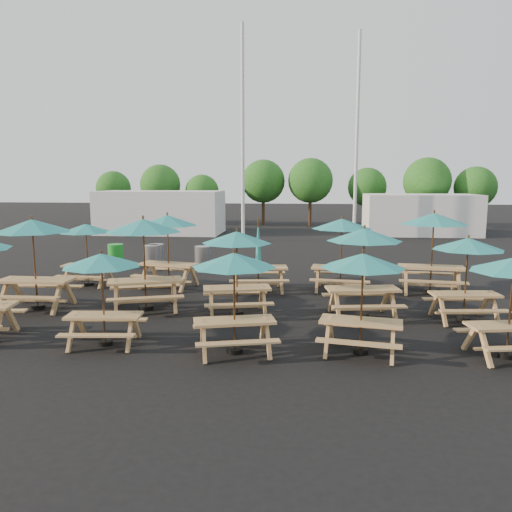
# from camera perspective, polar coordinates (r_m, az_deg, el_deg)

# --- Properties ---
(ground) EXTENTS (120.00, 120.00, 0.00)m
(ground) POSITION_cam_1_polar(r_m,az_deg,el_deg) (14.92, -0.58, -5.06)
(ground) COLOR black
(ground) RESTS_ON ground
(picnic_unit_1) EXTENTS (2.08, 2.08, 2.52)m
(picnic_unit_1) POSITION_cam_1_polar(r_m,az_deg,el_deg) (14.85, -24.18, 2.53)
(picnic_unit_1) COLOR #A47749
(picnic_unit_1) RESTS_ON ground
(picnic_unit_2) EXTENTS (1.82, 1.82, 2.11)m
(picnic_unit_2) POSITION_cam_1_polar(r_m,az_deg,el_deg) (17.63, -18.85, 2.57)
(picnic_unit_2) COLOR #A47749
(picnic_unit_2) RESTS_ON ground
(picnic_unit_3) EXTENTS (1.81, 1.81, 2.03)m
(picnic_unit_3) POSITION_cam_1_polar(r_m,az_deg,el_deg) (11.08, -17.23, -1.13)
(picnic_unit_3) COLOR #A47749
(picnic_unit_3) RESTS_ON ground
(picnic_unit_4) EXTENTS (2.61, 2.61, 2.53)m
(picnic_unit_4) POSITION_cam_1_polar(r_m,az_deg,el_deg) (13.79, -12.74, 2.71)
(picnic_unit_4) COLOR #A47749
(picnic_unit_4) RESTS_ON ground
(picnic_unit_5) EXTENTS (2.38, 2.38, 2.43)m
(picnic_unit_5) POSITION_cam_1_polar(r_m,az_deg,el_deg) (16.58, -10.08, 3.49)
(picnic_unit_5) COLOR #A47749
(picnic_unit_5) RESTS_ON ground
(picnic_unit_6) EXTENTS (2.12, 2.12, 2.12)m
(picnic_unit_6) POSITION_cam_1_polar(r_m,az_deg,el_deg) (10.08, -2.52, -1.25)
(picnic_unit_6) COLOR #A47749
(picnic_unit_6) RESTS_ON ground
(picnic_unit_7) EXTENTS (2.20, 2.20, 2.25)m
(picnic_unit_7) POSITION_cam_1_polar(r_m,az_deg,el_deg) (12.98, -2.22, 1.48)
(picnic_unit_7) COLOR #A47749
(picnic_unit_7) RESTS_ON ground
(picnic_unit_8) EXTENTS (2.05, 1.85, 2.36)m
(picnic_unit_8) POSITION_cam_1_polar(r_m,az_deg,el_deg) (15.96, 0.26, -0.58)
(picnic_unit_8) COLOR #A47749
(picnic_unit_8) RESTS_ON ground
(picnic_unit_9) EXTENTS (2.01, 2.01, 2.11)m
(picnic_unit_9) POSITION_cam_1_polar(r_m,az_deg,el_deg) (10.26, 12.10, -1.29)
(picnic_unit_9) COLOR #A47749
(picnic_unit_9) RESTS_ON ground
(picnic_unit_10) EXTENTS (2.19, 2.19, 2.35)m
(picnic_unit_10) POSITION_cam_1_polar(r_m,az_deg,el_deg) (12.98, 12.26, 1.70)
(picnic_unit_10) COLOR #A47749
(picnic_unit_10) RESTS_ON ground
(picnic_unit_11) EXTENTS (2.13, 2.13, 2.35)m
(picnic_unit_11) POSITION_cam_1_polar(r_m,az_deg,el_deg) (16.05, 9.78, 3.09)
(picnic_unit_11) COLOR #A47749
(picnic_unit_11) RESTS_ON ground
(picnic_unit_13) EXTENTS (1.92, 1.92, 2.14)m
(picnic_unit_13) POSITION_cam_1_polar(r_m,az_deg,el_deg) (13.48, 23.05, 0.68)
(picnic_unit_13) COLOR #A47749
(picnic_unit_13) RESTS_ON ground
(picnic_unit_14) EXTENTS (2.33, 2.33, 2.55)m
(picnic_unit_14) POSITION_cam_1_polar(r_m,az_deg,el_deg) (16.47, 19.63, 3.44)
(picnic_unit_14) COLOR #A47749
(picnic_unit_14) RESTS_ON ground
(waste_bin_0) EXTENTS (0.62, 0.62, 0.99)m
(waste_bin_0) POSITION_cam_1_polar(r_m,az_deg,el_deg) (20.81, -15.72, -0.05)
(waste_bin_0) COLOR #1A9326
(waste_bin_0) RESTS_ON ground
(waste_bin_1) EXTENTS (0.62, 0.62, 0.99)m
(waste_bin_1) POSITION_cam_1_polar(r_m,az_deg,el_deg) (20.13, -11.80, -0.19)
(waste_bin_1) COLOR gray
(waste_bin_1) RESTS_ON ground
(waste_bin_2) EXTENTS (0.62, 0.62, 0.99)m
(waste_bin_2) POSITION_cam_1_polar(r_m,az_deg,el_deg) (20.44, -11.32, -0.04)
(waste_bin_2) COLOR gray
(waste_bin_2) RESTS_ON ground
(waste_bin_3) EXTENTS (0.62, 0.62, 0.99)m
(waste_bin_3) POSITION_cam_1_polar(r_m,az_deg,el_deg) (19.52, -6.11, -0.33)
(waste_bin_3) COLOR gray
(waste_bin_3) RESTS_ON ground
(mast_0) EXTENTS (0.20, 0.20, 12.00)m
(mast_0) POSITION_cam_1_polar(r_m,az_deg,el_deg) (28.73, -1.53, 13.63)
(mast_0) COLOR silver
(mast_0) RESTS_ON ground
(mast_1) EXTENTS (0.20, 0.20, 12.00)m
(mast_1) POSITION_cam_1_polar(r_m,az_deg,el_deg) (30.63, 11.45, 13.16)
(mast_1) COLOR silver
(mast_1) RESTS_ON ground
(event_tent_0) EXTENTS (8.00, 4.00, 2.80)m
(event_tent_0) POSITION_cam_1_polar(r_m,az_deg,el_deg) (33.85, -10.80, 4.94)
(event_tent_0) COLOR silver
(event_tent_0) RESTS_ON ground
(event_tent_1) EXTENTS (7.00, 4.00, 2.60)m
(event_tent_1) POSITION_cam_1_polar(r_m,az_deg,el_deg) (34.28, 18.24, 4.54)
(event_tent_1) COLOR silver
(event_tent_1) RESTS_ON ground
(tree_0) EXTENTS (2.80, 2.80, 4.24)m
(tree_0) POSITION_cam_1_polar(r_m,az_deg,el_deg) (42.63, -15.98, 7.44)
(tree_0) COLOR #382314
(tree_0) RESTS_ON ground
(tree_1) EXTENTS (3.11, 3.11, 4.72)m
(tree_1) POSITION_cam_1_polar(r_m,az_deg,el_deg) (39.94, -10.88, 8.02)
(tree_1) COLOR #382314
(tree_1) RESTS_ON ground
(tree_2) EXTENTS (2.59, 2.59, 3.93)m
(tree_2) POSITION_cam_1_polar(r_m,az_deg,el_deg) (38.89, -6.18, 7.33)
(tree_2) COLOR #382314
(tree_2) RESTS_ON ground
(tree_3) EXTENTS (3.36, 3.36, 5.09)m
(tree_3) POSITION_cam_1_polar(r_m,az_deg,el_deg) (39.25, 0.84, 8.53)
(tree_3) COLOR #382314
(tree_3) RESTS_ON ground
(tree_4) EXTENTS (3.41, 3.41, 5.17)m
(tree_4) POSITION_cam_1_polar(r_m,az_deg,el_deg) (38.65, 6.24, 8.55)
(tree_4) COLOR #382314
(tree_4) RESTS_ON ground
(tree_5) EXTENTS (2.94, 2.94, 4.45)m
(tree_5) POSITION_cam_1_polar(r_m,az_deg,el_deg) (39.35, 12.59, 7.69)
(tree_5) COLOR #382314
(tree_5) RESTS_ON ground
(tree_6) EXTENTS (3.38, 3.38, 5.13)m
(tree_6) POSITION_cam_1_polar(r_m,az_deg,el_deg) (38.28, 18.96, 8.09)
(tree_6) COLOR #382314
(tree_6) RESTS_ON ground
(tree_7) EXTENTS (2.95, 2.95, 4.48)m
(tree_7) POSITION_cam_1_polar(r_m,az_deg,el_deg) (39.22, 23.78, 7.19)
(tree_7) COLOR #382314
(tree_7) RESTS_ON ground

